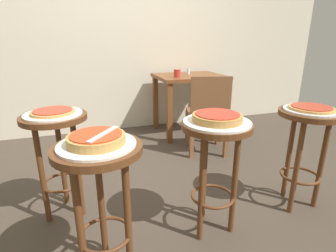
% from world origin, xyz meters
% --- Properties ---
extents(ground_plane, '(6.00, 6.00, 0.00)m').
position_xyz_m(ground_plane, '(0.00, 0.00, 0.00)').
color(ground_plane, '#42382D').
extents(back_wall, '(6.00, 0.10, 3.00)m').
position_xyz_m(back_wall, '(0.00, 1.65, 1.50)').
color(back_wall, beige).
rests_on(back_wall, ground_plane).
extents(stool_foreground, '(0.41, 0.41, 0.73)m').
position_xyz_m(stool_foreground, '(-0.54, -0.79, 0.54)').
color(stool_foreground, '#5B3319').
rests_on(stool_foreground, ground_plane).
extents(serving_plate_foreground, '(0.35, 0.35, 0.01)m').
position_xyz_m(serving_plate_foreground, '(-0.54, -0.79, 0.73)').
color(serving_plate_foreground, white).
rests_on(serving_plate_foreground, stool_foreground).
extents(pizza_foreground, '(0.26, 0.26, 0.05)m').
position_xyz_m(pizza_foreground, '(-0.54, -0.79, 0.76)').
color(pizza_foreground, tan).
rests_on(pizza_foreground, serving_plate_foreground).
extents(stool_middle, '(0.41, 0.41, 0.73)m').
position_xyz_m(stool_middle, '(0.14, -0.65, 0.54)').
color(stool_middle, '#5B3319').
rests_on(stool_middle, ground_plane).
extents(serving_plate_middle, '(0.39, 0.39, 0.01)m').
position_xyz_m(serving_plate_middle, '(0.14, -0.65, 0.73)').
color(serving_plate_middle, white).
rests_on(serving_plate_middle, stool_middle).
extents(pizza_middle, '(0.29, 0.29, 0.05)m').
position_xyz_m(pizza_middle, '(0.14, -0.65, 0.76)').
color(pizza_middle, '#B78442').
rests_on(pizza_middle, serving_plate_middle).
extents(stool_leftside, '(0.41, 0.41, 0.73)m').
position_xyz_m(stool_leftside, '(0.87, -0.62, 0.54)').
color(stool_leftside, '#5B3319').
rests_on(stool_leftside, ground_plane).
extents(serving_plate_leftside, '(0.35, 0.35, 0.01)m').
position_xyz_m(serving_plate_leftside, '(0.87, -0.62, 0.73)').
color(serving_plate_leftside, silver).
rests_on(serving_plate_leftside, stool_leftside).
extents(pizza_leftside, '(0.29, 0.29, 0.02)m').
position_xyz_m(pizza_leftside, '(0.87, -0.62, 0.75)').
color(pizza_leftside, tan).
rests_on(pizza_leftside, serving_plate_leftside).
extents(stool_rear, '(0.41, 0.41, 0.73)m').
position_xyz_m(stool_rear, '(-0.77, -0.17, 0.54)').
color(stool_rear, '#5B3319').
rests_on(stool_rear, ground_plane).
extents(serving_plate_rear, '(0.36, 0.36, 0.01)m').
position_xyz_m(serving_plate_rear, '(-0.77, -0.17, 0.73)').
color(serving_plate_rear, white).
rests_on(serving_plate_rear, stool_rear).
extents(pizza_rear, '(0.27, 0.27, 0.02)m').
position_xyz_m(pizza_rear, '(-0.77, -0.17, 0.75)').
color(pizza_rear, tan).
rests_on(pizza_rear, serving_plate_rear).
extents(dining_table, '(0.84, 0.69, 0.76)m').
position_xyz_m(dining_table, '(0.74, 1.16, 0.62)').
color(dining_table, brown).
rests_on(dining_table, ground_plane).
extents(cup_near_edge, '(0.08, 0.08, 0.09)m').
position_xyz_m(cup_near_edge, '(0.52, 1.02, 0.81)').
color(cup_near_edge, red).
rests_on(cup_near_edge, dining_table).
extents(condiment_shaker, '(0.04, 0.04, 0.08)m').
position_xyz_m(condiment_shaker, '(0.75, 1.23, 0.80)').
color(condiment_shaker, white).
rests_on(condiment_shaker, dining_table).
extents(wooden_chair, '(0.49, 0.49, 0.85)m').
position_xyz_m(wooden_chair, '(0.66, 0.45, 0.47)').
color(wooden_chair, brown).
rests_on(wooden_chair, ground_plane).
extents(pizza_server_knife, '(0.15, 0.19, 0.01)m').
position_xyz_m(pizza_server_knife, '(-0.51, -0.81, 0.79)').
color(pizza_server_knife, silver).
rests_on(pizza_server_knife, pizza_foreground).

